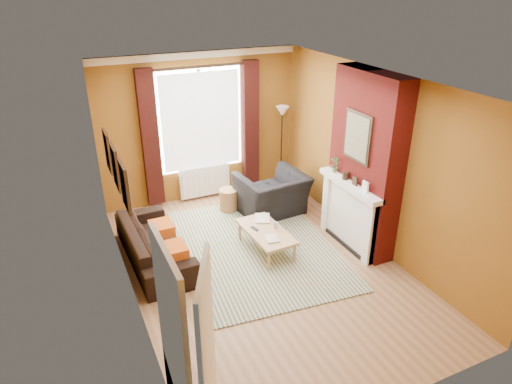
% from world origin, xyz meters
% --- Properties ---
extents(ground, '(5.50, 5.50, 0.00)m').
position_xyz_m(ground, '(0.00, 0.00, 0.00)').
color(ground, brown).
rests_on(ground, ground).
extents(room_walls, '(3.82, 5.54, 2.83)m').
position_xyz_m(room_walls, '(0.64, 0.28, 1.38)').
color(room_walls, brown).
rests_on(room_walls, ground).
extents(striped_rug, '(2.66, 3.47, 0.02)m').
position_xyz_m(striped_rug, '(0.14, 0.53, 0.01)').
color(striped_rug, '#304B84').
rests_on(striped_rug, ground).
extents(sofa, '(0.86, 2.06, 0.59)m').
position_xyz_m(sofa, '(-1.42, 0.88, 0.30)').
color(sofa, black).
rests_on(sofa, ground).
extents(armchair, '(1.24, 1.11, 0.75)m').
position_xyz_m(armchair, '(0.90, 1.51, 0.38)').
color(armchair, black).
rests_on(armchair, ground).
extents(coffee_table, '(0.61, 1.14, 0.37)m').
position_xyz_m(coffee_table, '(0.24, 0.39, 0.33)').
color(coffee_table, tan).
rests_on(coffee_table, ground).
extents(wicker_stool, '(0.44, 0.44, 0.43)m').
position_xyz_m(wicker_stool, '(0.21, 1.93, 0.21)').
color(wicker_stool, '#A07145').
rests_on(wicker_stool, ground).
extents(floor_lamp, '(0.33, 0.33, 1.73)m').
position_xyz_m(floor_lamp, '(1.55, 2.40, 1.36)').
color(floor_lamp, black).
rests_on(floor_lamp, ground).
extents(book_a, '(0.21, 0.26, 0.02)m').
position_xyz_m(book_a, '(0.11, 0.12, 0.38)').
color(book_a, '#999999').
rests_on(book_a, coffee_table).
extents(book_b, '(0.35, 0.40, 0.03)m').
position_xyz_m(book_b, '(0.23, 0.79, 0.39)').
color(book_b, '#999999').
rests_on(book_b, coffee_table).
extents(mug, '(0.10, 0.10, 0.09)m').
position_xyz_m(mug, '(0.41, 0.40, 0.42)').
color(mug, '#999999').
rests_on(mug, coffee_table).
extents(tv_remote, '(0.08, 0.16, 0.02)m').
position_xyz_m(tv_remote, '(0.09, 0.50, 0.38)').
color(tv_remote, '#242427').
rests_on(tv_remote, coffee_table).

